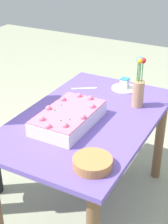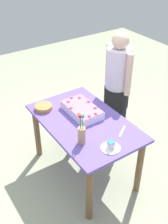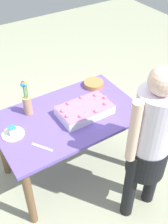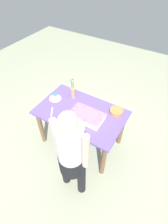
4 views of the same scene
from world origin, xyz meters
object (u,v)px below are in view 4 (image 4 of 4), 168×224
object	(u,v)px
person_standing	(71,153)
sheet_cake	(87,116)
cake_knife	(52,112)
flower_vase	(73,91)
fruit_bowl	(116,111)
serving_plate_with_slice	(55,97)

from	to	relation	value
person_standing	sheet_cake	bearing A→B (deg)	15.13
cake_knife	person_standing	xyz separation A→B (m)	(0.67, -0.48, 0.11)
cake_knife	flower_vase	distance (m)	0.46
person_standing	fruit_bowl	bearing A→B (deg)	-8.17
flower_vase	fruit_bowl	bearing A→B (deg)	2.99
sheet_cake	person_standing	xyz separation A→B (m)	(0.17, -0.64, 0.07)
cake_knife	person_standing	distance (m)	0.83
sheet_cake	flower_vase	size ratio (longest dim) A/B	1.41
cake_knife	sheet_cake	bearing A→B (deg)	74.74
flower_vase	fruit_bowl	distance (m)	0.73
serving_plate_with_slice	flower_vase	world-z (taller)	flower_vase
serving_plate_with_slice	cake_knife	distance (m)	0.29
person_standing	serving_plate_with_slice	bearing A→B (deg)	47.71
cake_knife	flower_vase	world-z (taller)	flower_vase
sheet_cake	cake_knife	size ratio (longest dim) A/B	2.54
serving_plate_with_slice	person_standing	xyz separation A→B (m)	(0.81, -0.74, 0.09)
sheet_cake	flower_vase	xyz separation A→B (m)	(-0.42, 0.28, 0.08)
cake_knife	person_standing	bearing A→B (deg)	21.44
cake_knife	serving_plate_with_slice	bearing A→B (deg)	174.73
serving_plate_with_slice	fruit_bowl	bearing A→B (deg)	12.96
flower_vase	person_standing	size ratio (longest dim) A/B	0.22
flower_vase	cake_knife	bearing A→B (deg)	-100.52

